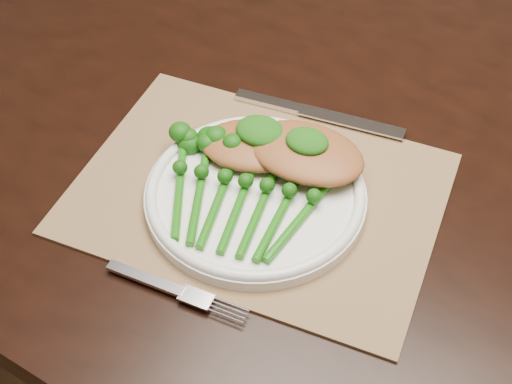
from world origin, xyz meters
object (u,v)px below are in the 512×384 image
at_px(placemat, 258,193).
at_px(chicken_fillet_left, 254,145).
at_px(dining_table, 349,310).
at_px(broccolini_bundle, 240,201).
at_px(dinner_plate, 255,194).

distance_m(placemat, chicken_fillet_left, 0.06).
distance_m(dining_table, placemat, 0.41).
bearing_deg(broccolini_bundle, dining_table, 51.36).
xyz_separation_m(dinner_plate, broccolini_bundle, (-0.01, -0.02, 0.01)).
relative_size(dinner_plate, chicken_fillet_left, 1.98).
relative_size(dining_table, broccolini_bundle, 7.98).
distance_m(placemat, broccolini_bundle, 0.04).
bearing_deg(dining_table, dinner_plate, -115.33).
distance_m(placemat, dinner_plate, 0.02).
xyz_separation_m(dining_table, broccolini_bundle, (-0.10, -0.18, 0.40)).
xyz_separation_m(dining_table, dinner_plate, (-0.09, -0.15, 0.39)).
bearing_deg(dinner_plate, chicken_fillet_left, 118.17).
bearing_deg(chicken_fillet_left, placemat, -78.01).
bearing_deg(dinner_plate, broccolini_bundle, -105.74).
bearing_deg(dinner_plate, placemat, 105.92).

